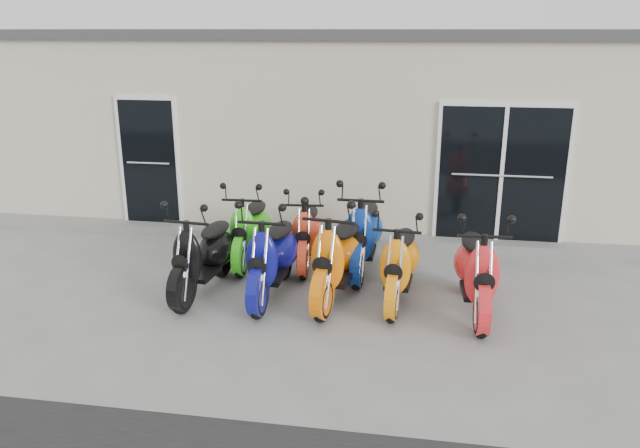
# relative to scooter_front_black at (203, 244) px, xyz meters

# --- Properties ---
(ground) EXTENTS (80.00, 80.00, 0.00)m
(ground) POSITION_rel_scooter_front_black_xyz_m (1.40, 0.33, -0.69)
(ground) COLOR gray
(ground) RESTS_ON ground
(building) EXTENTS (14.00, 6.00, 3.20)m
(building) POSITION_rel_scooter_front_black_xyz_m (1.40, 5.53, 0.91)
(building) COLOR beige
(building) RESTS_ON ground
(roof_cap) EXTENTS (14.20, 6.20, 0.16)m
(roof_cap) POSITION_rel_scooter_front_black_xyz_m (1.40, 5.53, 2.59)
(roof_cap) COLOR #3F3F42
(roof_cap) RESTS_ON building
(front_step) EXTENTS (14.00, 0.40, 0.15)m
(front_step) POSITION_rel_scooter_front_black_xyz_m (1.40, 2.35, -0.61)
(front_step) COLOR gray
(front_step) RESTS_ON ground
(door_left) EXTENTS (1.07, 0.08, 2.22)m
(door_left) POSITION_rel_scooter_front_black_xyz_m (-1.80, 2.50, 0.57)
(door_left) COLOR black
(door_left) RESTS_ON front_step
(door_right) EXTENTS (2.02, 0.08, 2.22)m
(door_right) POSITION_rel_scooter_front_black_xyz_m (4.00, 2.50, 0.57)
(door_right) COLOR black
(door_right) RESTS_ON front_step
(scooter_front_black) EXTENTS (0.85, 1.92, 1.38)m
(scooter_front_black) POSITION_rel_scooter_front_black_xyz_m (0.00, 0.00, 0.00)
(scooter_front_black) COLOR black
(scooter_front_black) RESTS_ON ground
(scooter_front_blue) EXTENTS (0.76, 1.94, 1.42)m
(scooter_front_blue) POSITION_rel_scooter_front_black_xyz_m (0.92, 0.04, 0.02)
(scooter_front_blue) COLOR navy
(scooter_front_blue) RESTS_ON ground
(scooter_front_orange_a) EXTENTS (1.01, 2.09, 1.48)m
(scooter_front_orange_a) POSITION_rel_scooter_front_black_xyz_m (1.77, 0.11, 0.05)
(scooter_front_orange_a) COLOR orange
(scooter_front_orange_a) RESTS_ON ground
(scooter_front_orange_b) EXTENTS (0.81, 1.87, 1.34)m
(scooter_front_orange_b) POSITION_rel_scooter_front_black_xyz_m (2.55, 0.16, -0.02)
(scooter_front_orange_b) COLOR orange
(scooter_front_orange_b) RESTS_ON ground
(scooter_front_red) EXTENTS (0.79, 1.94, 1.41)m
(scooter_front_red) POSITION_rel_scooter_front_black_xyz_m (3.49, -0.02, 0.02)
(scooter_front_red) COLOR red
(scooter_front_red) RESTS_ON ground
(scooter_back_green) EXTENTS (0.71, 1.82, 1.33)m
(scooter_back_green) POSITION_rel_scooter_front_black_xyz_m (0.29, 1.22, -0.02)
(scooter_back_green) COLOR #34DB18
(scooter_back_green) RESTS_ON ground
(scooter_back_red) EXTENTS (0.78, 1.77, 1.27)m
(scooter_back_red) POSITION_rel_scooter_front_black_xyz_m (1.15, 1.27, -0.05)
(scooter_back_red) COLOR #E5401F
(scooter_back_red) RESTS_ON ground
(scooter_back_blue) EXTENTS (0.76, 2.00, 1.46)m
(scooter_back_blue) POSITION_rel_scooter_front_black_xyz_m (2.00, 1.13, 0.04)
(scooter_back_blue) COLOR navy
(scooter_back_blue) RESTS_ON ground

